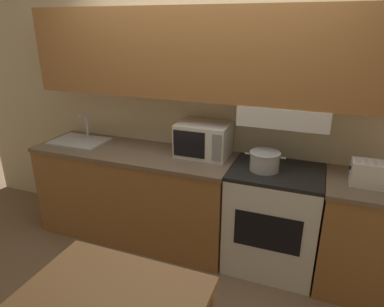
# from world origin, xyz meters

# --- Properties ---
(ground_plane) EXTENTS (16.00, 16.00, 0.00)m
(ground_plane) POSITION_xyz_m (0.00, 0.00, 0.00)
(ground_plane) COLOR #7F664C
(wall_back) EXTENTS (5.58, 0.38, 2.55)m
(wall_back) POSITION_xyz_m (0.02, -0.07, 1.53)
(wall_back) COLOR beige
(wall_back) RESTS_ON ground_plane
(lower_counter_main) EXTENTS (1.92, 0.64, 0.91)m
(lower_counter_main) POSITION_xyz_m (-0.64, -0.31, 0.46)
(lower_counter_main) COLOR #A36B38
(lower_counter_main) RESTS_ON ground_plane
(lower_counter_right_stub) EXTENTS (0.54, 0.64, 0.91)m
(lower_counter_right_stub) POSITION_xyz_m (1.33, -0.31, 0.46)
(lower_counter_right_stub) COLOR #A36B38
(lower_counter_right_stub) RESTS_ON ground_plane
(stove_range) EXTENTS (0.74, 0.61, 0.91)m
(stove_range) POSITION_xyz_m (0.69, -0.30, 0.46)
(stove_range) COLOR white
(stove_range) RESTS_ON ground_plane
(cooking_pot) EXTENTS (0.32, 0.25, 0.16)m
(cooking_pot) POSITION_xyz_m (0.59, -0.33, 0.99)
(cooking_pot) COLOR #B7BABF
(cooking_pot) RESTS_ON stove_range
(microwave) EXTENTS (0.46, 0.34, 0.30)m
(microwave) POSITION_xyz_m (0.02, -0.19, 1.06)
(microwave) COLOR white
(microwave) RESTS_ON lower_counter_main
(toaster) EXTENTS (0.26, 0.17, 0.18)m
(toaster) POSITION_xyz_m (1.34, -0.34, 1.00)
(toaster) COLOR white
(toaster) RESTS_ON lower_counter_right_stub
(sink_basin) EXTENTS (0.53, 0.38, 0.27)m
(sink_basin) POSITION_xyz_m (-1.25, -0.31, 0.93)
(sink_basin) COLOR #B7BABF
(sink_basin) RESTS_ON lower_counter_main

